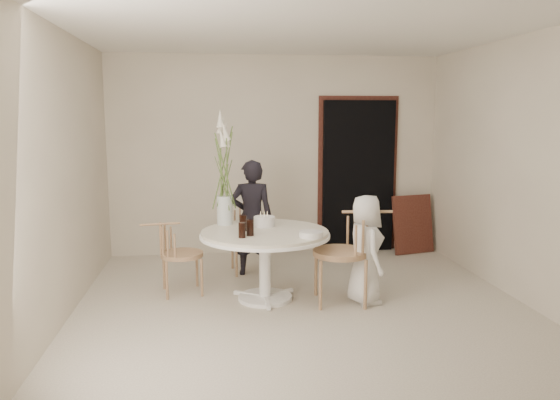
{
  "coord_description": "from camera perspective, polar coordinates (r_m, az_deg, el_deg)",
  "views": [
    {
      "loc": [
        -0.88,
        -5.17,
        1.9
      ],
      "look_at": [
        -0.19,
        0.3,
        1.04
      ],
      "focal_mm": 35.0,
      "sensor_mm": 36.0,
      "label": 1
    }
  ],
  "objects": [
    {
      "name": "picture_frame",
      "position": [
        7.79,
        13.72,
        -2.47
      ],
      "size": [
        0.63,
        0.32,
        0.8
      ],
      "primitive_type": "cube",
      "rotation": [
        -0.17,
        0.0,
        0.24
      ],
      "color": "brown",
      "rests_on": "ground"
    },
    {
      "name": "chair_right",
      "position": [
        5.57,
        7.71,
        -4.45
      ],
      "size": [
        0.61,
        0.57,
        0.96
      ],
      "rotation": [
        0.0,
        0.0,
        -1.66
      ],
      "color": "tan",
      "rests_on": "ground"
    },
    {
      "name": "girl",
      "position": [
        6.5,
        -2.97,
        -1.86
      ],
      "size": [
        0.52,
        0.35,
        1.38
      ],
      "primitive_type": "imported",
      "rotation": [
        0.0,
        0.0,
        3.09
      ],
      "color": "black",
      "rests_on": "ground"
    },
    {
      "name": "flower_vase",
      "position": [
        5.84,
        -5.86,
        2.73
      ],
      "size": [
        0.17,
        0.17,
        1.23
      ],
      "rotation": [
        0.0,
        0.0,
        -0.38
      ],
      "color": "silver",
      "rests_on": "table"
    },
    {
      "name": "birthday_cake",
      "position": [
        5.78,
        -1.66,
        -2.26
      ],
      "size": [
        0.22,
        0.22,
        0.16
      ],
      "rotation": [
        0.0,
        0.0,
        -0.07
      ],
      "color": "white",
      "rests_on": "table"
    },
    {
      "name": "cola_tumbler_c",
      "position": [
        5.56,
        -3.88,
        -2.42
      ],
      "size": [
        0.08,
        0.08,
        0.16
      ],
      "primitive_type": "cylinder",
      "rotation": [
        0.0,
        0.0,
        0.01
      ],
      "color": "black",
      "rests_on": "table"
    },
    {
      "name": "ground",
      "position": [
        5.58,
        2.35,
        -11.02
      ],
      "size": [
        4.5,
        4.5,
        0.0
      ],
      "primitive_type": "plane",
      "color": "beige",
      "rests_on": "ground"
    },
    {
      "name": "doorway",
      "position": [
        7.69,
        8.16,
        2.44
      ],
      "size": [
        1.0,
        0.1,
        2.1
      ],
      "primitive_type": "cube",
      "color": "black",
      "rests_on": "ground"
    },
    {
      "name": "chair_left",
      "position": [
        5.92,
        -11.3,
        -4.89
      ],
      "size": [
        0.51,
        0.48,
        0.79
      ],
      "rotation": [
        0.0,
        0.0,
        1.74
      ],
      "color": "tan",
      "rests_on": "ground"
    },
    {
      "name": "room_shell",
      "position": [
        5.26,
        2.46,
        5.83
      ],
      "size": [
        4.5,
        4.5,
        4.5
      ],
      "color": "white",
      "rests_on": "ground"
    },
    {
      "name": "cola_tumbler_a",
      "position": [
        5.34,
        -3.15,
        -2.9
      ],
      "size": [
        0.08,
        0.08,
        0.16
      ],
      "primitive_type": "cylinder",
      "rotation": [
        0.0,
        0.0,
        0.14
      ],
      "color": "black",
      "rests_on": "table"
    },
    {
      "name": "door_trim",
      "position": [
        7.72,
        8.09,
        2.91
      ],
      "size": [
        1.12,
        0.03,
        2.22
      ],
      "primitive_type": "cube",
      "color": "brown",
      "rests_on": "ground"
    },
    {
      "name": "plate_stack",
      "position": [
        5.29,
        3.26,
        -3.59
      ],
      "size": [
        0.27,
        0.27,
        0.06
      ],
      "primitive_type": "cylinder",
      "rotation": [
        0.0,
        0.0,
        -0.21
      ],
      "color": "white",
      "rests_on": "table"
    },
    {
      "name": "boy",
      "position": [
        5.59,
        8.89,
        -5.14
      ],
      "size": [
        0.41,
        0.58,
        1.11
      ],
      "primitive_type": "imported",
      "rotation": [
        0.0,
        0.0,
        1.69
      ],
      "color": "silver",
      "rests_on": "ground"
    },
    {
      "name": "cola_tumbler_b",
      "position": [
        5.26,
        -3.99,
        -3.16
      ],
      "size": [
        0.09,
        0.09,
        0.15
      ],
      "primitive_type": "cylinder",
      "rotation": [
        0.0,
        0.0,
        0.31
      ],
      "color": "black",
      "rests_on": "table"
    },
    {
      "name": "chair_far",
      "position": [
        6.73,
        -3.39,
        -2.96
      ],
      "size": [
        0.48,
        0.51,
        0.8
      ],
      "rotation": [
        0.0,
        0.0,
        0.09
      ],
      "color": "tan",
      "rests_on": "ground"
    },
    {
      "name": "table",
      "position": [
        5.6,
        -1.58,
        -4.37
      ],
      "size": [
        1.33,
        1.33,
        0.73
      ],
      "color": "white",
      "rests_on": "ground"
    },
    {
      "name": "cola_tumbler_d",
      "position": [
        5.61,
        -3.84,
        -2.44
      ],
      "size": [
        0.08,
        0.08,
        0.14
      ],
      "primitive_type": "cylinder",
      "rotation": [
        0.0,
        0.0,
        -0.29
      ],
      "color": "black",
      "rests_on": "table"
    }
  ]
}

